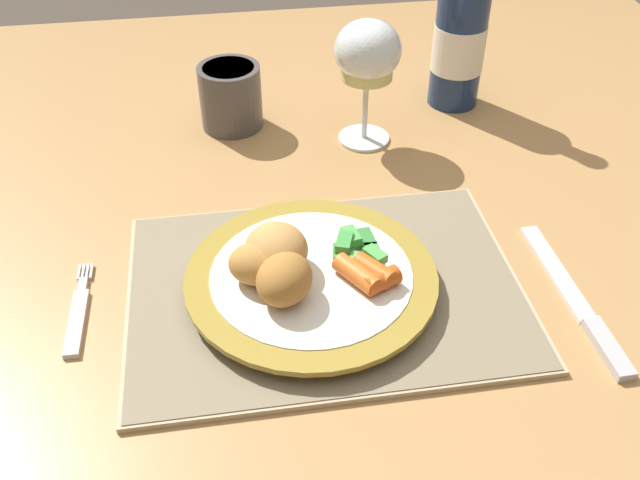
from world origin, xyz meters
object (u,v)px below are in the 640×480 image
at_px(dining_table, 289,230).
at_px(bottle, 461,30).
at_px(drinking_cup, 231,95).
at_px(wine_glass, 367,56).
at_px(table_knife, 581,308).
at_px(dinner_plate, 315,280).
at_px(fork, 78,315).

height_order(dining_table, bottle, bottle).
bearing_deg(drinking_cup, wine_glass, -21.17).
xyz_separation_m(dining_table, bottle, (0.25, 0.15, 0.18)).
bearing_deg(table_knife, dinner_plate, 165.58).
relative_size(table_knife, wine_glass, 1.35).
bearing_deg(dinner_plate, bottle, 55.15).
bearing_deg(table_knife, wine_glass, 112.68).
bearing_deg(bottle, table_knife, -90.12).
xyz_separation_m(wine_glass, bottle, (0.14, 0.08, -0.01)).
bearing_deg(dining_table, table_knife, -46.87).
bearing_deg(dining_table, bottle, 31.08).
relative_size(table_knife, bottle, 0.81).
relative_size(dinner_plate, wine_glass, 1.53).
distance_m(dining_table, wine_glass, 0.23).
relative_size(dining_table, wine_glass, 8.72).
distance_m(dinner_plate, fork, 0.22).
bearing_deg(wine_glass, drinking_cup, 158.83).
xyz_separation_m(table_knife, wine_glass, (-0.14, 0.33, 0.11)).
bearing_deg(dinner_plate, dining_table, 91.08).
relative_size(dinner_plate, table_knife, 1.13).
height_order(fork, drinking_cup, drinking_cup).
relative_size(dinner_plate, fork, 1.94).
bearing_deg(dinner_plate, drinking_cup, 99.98).
relative_size(fork, bottle, 0.47).
bearing_deg(fork, bottle, 36.70).
bearing_deg(table_knife, fork, 172.07).
bearing_deg(dining_table, dinner_plate, -88.92).
bearing_deg(fork, table_knife, -7.93).
distance_m(dining_table, dinner_plate, 0.22).
bearing_deg(fork, drinking_cup, 63.69).
distance_m(dining_table, drinking_cup, 0.19).
bearing_deg(bottle, dinner_plate, -124.85).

